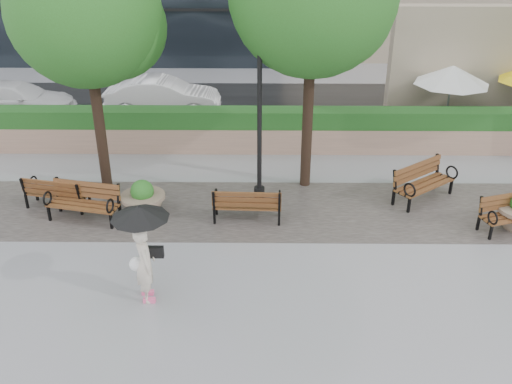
{
  "coord_description": "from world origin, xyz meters",
  "views": [
    {
      "loc": [
        0.04,
        -9.84,
        7.05
      ],
      "look_at": [
        -0.09,
        1.86,
        1.1
      ],
      "focal_mm": 40.0,
      "sensor_mm": 36.0,
      "label": 1
    }
  ],
  "objects_px": {
    "bench_4": "(512,220)",
    "lamppost": "(259,133)",
    "bench_2": "(247,211)",
    "pedestrian": "(143,244)",
    "bench_0": "(58,199)",
    "car_left": "(18,99)",
    "planter_left": "(143,201)",
    "car_right": "(163,96)",
    "bench_1": "(84,210)",
    "bench_3": "(423,190)"
  },
  "relations": [
    {
      "from": "bench_1",
      "to": "bench_3",
      "type": "bearing_deg",
      "value": 20.65
    },
    {
      "from": "bench_0",
      "to": "car_left",
      "type": "height_order",
      "value": "car_left"
    },
    {
      "from": "bench_4",
      "to": "planter_left",
      "type": "xyz_separation_m",
      "value": [
        -8.99,
        0.69,
        0.1
      ]
    },
    {
      "from": "car_left",
      "to": "car_right",
      "type": "height_order",
      "value": "car_right"
    },
    {
      "from": "bench_0",
      "to": "bench_4",
      "type": "height_order",
      "value": "bench_4"
    },
    {
      "from": "bench_0",
      "to": "pedestrian",
      "type": "distance_m",
      "value": 4.87
    },
    {
      "from": "lamppost",
      "to": "car_left",
      "type": "distance_m",
      "value": 11.1
    },
    {
      "from": "bench_2",
      "to": "planter_left",
      "type": "height_order",
      "value": "planter_left"
    },
    {
      "from": "bench_0",
      "to": "lamppost",
      "type": "height_order",
      "value": "lamppost"
    },
    {
      "from": "bench_0",
      "to": "bench_3",
      "type": "distance_m",
      "value": 9.52
    },
    {
      "from": "lamppost",
      "to": "bench_2",
      "type": "bearing_deg",
      "value": -103.23
    },
    {
      "from": "bench_2",
      "to": "bench_4",
      "type": "relative_size",
      "value": 0.97
    },
    {
      "from": "bench_0",
      "to": "pedestrian",
      "type": "height_order",
      "value": "pedestrian"
    },
    {
      "from": "bench_3",
      "to": "car_right",
      "type": "xyz_separation_m",
      "value": [
        -7.9,
        6.76,
        0.4
      ]
    },
    {
      "from": "bench_0",
      "to": "bench_2",
      "type": "distance_m",
      "value": 4.93
    },
    {
      "from": "car_left",
      "to": "lamppost",
      "type": "bearing_deg",
      "value": -123.91
    },
    {
      "from": "bench_3",
      "to": "planter_left",
      "type": "distance_m",
      "value": 7.29
    },
    {
      "from": "bench_0",
      "to": "bench_1",
      "type": "distance_m",
      "value": 1.07
    },
    {
      "from": "planter_left",
      "to": "car_right",
      "type": "bearing_deg",
      "value": 95.02
    },
    {
      "from": "lamppost",
      "to": "bench_1",
      "type": "bearing_deg",
      "value": -163.7
    },
    {
      "from": "car_left",
      "to": "car_right",
      "type": "relative_size",
      "value": 1.01
    },
    {
      "from": "bench_2",
      "to": "pedestrian",
      "type": "bearing_deg",
      "value": 60.67
    },
    {
      "from": "bench_0",
      "to": "bench_1",
      "type": "relative_size",
      "value": 0.92
    },
    {
      "from": "bench_3",
      "to": "car_left",
      "type": "xyz_separation_m",
      "value": [
        -13.22,
        6.59,
        0.32
      ]
    },
    {
      "from": "lamppost",
      "to": "car_left",
      "type": "relative_size",
      "value": 0.98
    },
    {
      "from": "bench_4",
      "to": "lamppost",
      "type": "bearing_deg",
      "value": 146.75
    },
    {
      "from": "bench_1",
      "to": "car_left",
      "type": "bearing_deg",
      "value": 133.32
    },
    {
      "from": "planter_left",
      "to": "bench_4",
      "type": "bearing_deg",
      "value": -4.38
    },
    {
      "from": "bench_1",
      "to": "bench_3",
      "type": "xyz_separation_m",
      "value": [
        8.63,
        1.19,
        0.01
      ]
    },
    {
      "from": "bench_0",
      "to": "bench_4",
      "type": "relative_size",
      "value": 0.98
    },
    {
      "from": "bench_2",
      "to": "pedestrian",
      "type": "relative_size",
      "value": 0.83
    },
    {
      "from": "bench_0",
      "to": "bench_1",
      "type": "bearing_deg",
      "value": 156.61
    },
    {
      "from": "bench_1",
      "to": "pedestrian",
      "type": "bearing_deg",
      "value": -42.81
    },
    {
      "from": "bench_3",
      "to": "pedestrian",
      "type": "distance_m",
      "value": 7.86
    },
    {
      "from": "bench_1",
      "to": "pedestrian",
      "type": "distance_m",
      "value": 3.87
    },
    {
      "from": "bench_0",
      "to": "car_left",
      "type": "distance_m",
      "value": 8.07
    },
    {
      "from": "bench_4",
      "to": "bench_1",
      "type": "bearing_deg",
      "value": 159.74
    },
    {
      "from": "lamppost",
      "to": "car_right",
      "type": "height_order",
      "value": "lamppost"
    },
    {
      "from": "bench_2",
      "to": "car_left",
      "type": "distance_m",
      "value": 11.59
    },
    {
      "from": "bench_4",
      "to": "bench_0",
      "type": "bearing_deg",
      "value": 156.73
    },
    {
      "from": "bench_4",
      "to": "car_right",
      "type": "bearing_deg",
      "value": 121.03
    },
    {
      "from": "bench_1",
      "to": "planter_left",
      "type": "height_order",
      "value": "bench_1"
    },
    {
      "from": "bench_1",
      "to": "lamppost",
      "type": "xyz_separation_m",
      "value": [
        4.31,
        1.26,
        1.55
      ]
    },
    {
      "from": "bench_4",
      "to": "car_left",
      "type": "bearing_deg",
      "value": 133.22
    },
    {
      "from": "pedestrian",
      "to": "bench_4",
      "type": "bearing_deg",
      "value": -88.41
    },
    {
      "from": "bench_4",
      "to": "lamppost",
      "type": "height_order",
      "value": "lamppost"
    },
    {
      "from": "bench_1",
      "to": "lamppost",
      "type": "bearing_deg",
      "value": 29.1
    },
    {
      "from": "bench_1",
      "to": "bench_4",
      "type": "height_order",
      "value": "bench_1"
    },
    {
      "from": "planter_left",
      "to": "bench_2",
      "type": "bearing_deg",
      "value": -6.47
    },
    {
      "from": "pedestrian",
      "to": "bench_2",
      "type": "bearing_deg",
      "value": -48.11
    }
  ]
}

